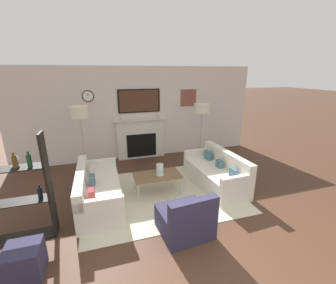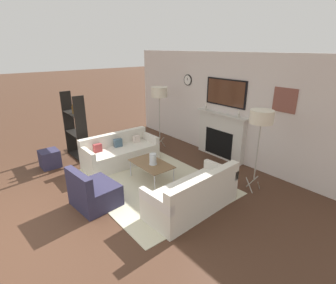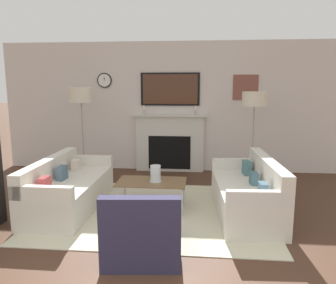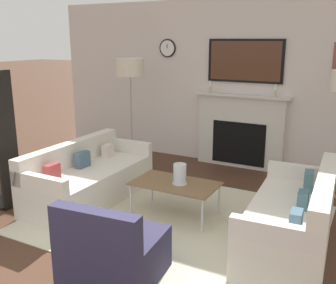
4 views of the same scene
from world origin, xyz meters
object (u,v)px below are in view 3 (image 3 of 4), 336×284
at_px(hurricane_candle, 156,174).
at_px(floor_lamp_left, 81,96).
at_px(coffee_table, 152,183).
at_px(couch_right, 248,194).
at_px(armchair, 142,235).
at_px(floor_lamp_right, 255,100).
at_px(couch_left, 68,190).

height_order(hurricane_candle, floor_lamp_left, floor_lamp_left).
distance_m(coffee_table, floor_lamp_left, 2.40).
distance_m(couch_right, coffee_table, 1.39).
xyz_separation_m(couch_right, hurricane_candle, (-1.32, 0.08, 0.24)).
height_order(armchair, floor_lamp_left, floor_lamp_left).
bearing_deg(couch_right, coffee_table, 176.99).
height_order(coffee_table, hurricane_candle, hurricane_candle).
bearing_deg(armchair, couch_right, 46.08).
xyz_separation_m(armchair, hurricane_candle, (-0.05, 1.41, 0.27)).
relative_size(couch_right, armchair, 2.11).
height_order(coffee_table, floor_lamp_right, floor_lamp_right).
bearing_deg(floor_lamp_right, floor_lamp_left, 180.00).
distance_m(armchair, coffee_table, 1.41).
height_order(couch_right, armchair, couch_right).
relative_size(couch_right, coffee_table, 1.79).
distance_m(couch_right, hurricane_candle, 1.35).
height_order(armchair, floor_lamp_right, floor_lamp_right).
distance_m(coffee_table, floor_lamp_right, 2.46).
distance_m(hurricane_candle, floor_lamp_left, 2.37).
bearing_deg(hurricane_candle, coffee_table, -174.94).
relative_size(couch_left, armchair, 2.16).
distance_m(couch_left, floor_lamp_right, 3.50).
xyz_separation_m(couch_left, hurricane_candle, (1.30, 0.08, 0.25)).
bearing_deg(couch_left, coffee_table, 3.52).
xyz_separation_m(couch_right, floor_lamp_left, (-2.91, 1.48, 1.32)).
bearing_deg(armchair, couch_left, 135.57).
xyz_separation_m(couch_left, floor_lamp_left, (-0.28, 1.48, 1.33)).
height_order(couch_left, floor_lamp_left, floor_lamp_left).
bearing_deg(floor_lamp_left, floor_lamp_right, 0.00).
relative_size(armchair, floor_lamp_left, 0.48).
height_order(armchair, hurricane_candle, armchair).
relative_size(couch_left, floor_lamp_right, 1.09).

